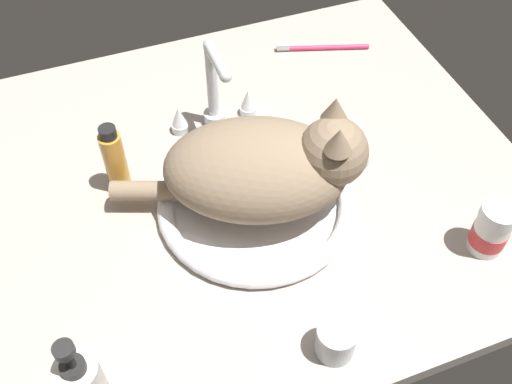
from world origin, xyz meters
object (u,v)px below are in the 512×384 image
metal_jar (336,340)px  pill_bottle (491,230)px  cat (270,167)px  amber_bottle (115,160)px  toothbrush (321,47)px  sink_basin (256,203)px  faucet (214,95)px

metal_jar → pill_bottle: size_ratio=0.59×
cat → amber_bottle: size_ratio=2.87×
pill_bottle → toothbrush: bearing=93.1°
sink_basin → faucet: size_ratio=1.77×
sink_basin → cat: bearing=-20.8°
cat → metal_jar: (-0.71, -26.69, -7.21)cm
sink_basin → toothbrush: size_ratio=1.72×
sink_basin → toothbrush: (27.79, 35.15, -0.58)cm
faucet → metal_jar: faucet is taller
amber_bottle → sink_basin: bearing=-32.2°
cat → amber_bottle: cat is taller
pill_bottle → amber_bottle: bearing=147.4°
sink_basin → faucet: (-0.00, 21.13, 6.10)cm
faucet → amber_bottle: 21.69cm
faucet → metal_jar: 48.78cm
cat → toothbrush: bearing=54.3°
sink_basin → cat: (1.97, -0.75, 8.82)cm
faucet → cat: bearing=-84.9°
metal_jar → pill_bottle: 30.48cm
faucet → pill_bottle: 51.40cm
faucet → amber_bottle: faucet is taller
faucet → toothbrush: (27.79, 14.03, -6.69)cm
faucet → cat: size_ratio=0.47×
faucet → cat: 22.13cm
sink_basin → metal_jar: (1.27, -27.43, 1.61)cm
sink_basin → toothbrush: bearing=51.7°
sink_basin → metal_jar: size_ratio=5.81×
cat → pill_bottle: bearing=-33.7°
sink_basin → pill_bottle: bearing=-33.0°
faucet → amber_bottle: size_ratio=1.35×
pill_bottle → sink_basin: bearing=147.0°
pill_bottle → metal_jar: bearing=-165.8°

